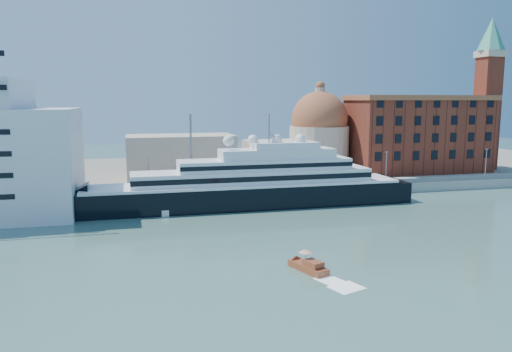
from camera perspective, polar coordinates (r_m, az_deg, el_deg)
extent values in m
plane|color=#335850|center=(93.83, 7.48, -6.06)|extent=(400.00, 400.00, 0.00)
cube|color=gray|center=(125.02, 1.74, -1.72)|extent=(180.00, 10.00, 2.50)
cube|color=slate|center=(164.37, -2.19, 0.68)|extent=(260.00, 72.00, 2.00)
cube|color=slate|center=(120.44, 2.33, -1.22)|extent=(180.00, 0.10, 1.20)
cube|color=black|center=(112.13, -1.27, -2.51)|extent=(72.06, 11.09, 6.01)
cone|color=black|center=(110.19, -20.87, -3.28)|extent=(9.24, 11.09, 11.09)
cube|color=black|center=(125.12, 15.04, -1.72)|extent=(5.54, 10.16, 5.54)
cube|color=white|center=(111.55, -1.27, -0.88)|extent=(70.21, 11.27, 0.55)
cube|color=white|center=(111.72, -0.35, 0.00)|extent=(53.58, 9.24, 2.77)
cube|color=black|center=(107.29, 0.24, -0.36)|extent=(53.58, 0.15, 1.11)
cube|color=white|center=(112.05, 1.02, 1.36)|extent=(38.80, 8.31, 2.40)
cube|color=white|center=(112.54, 2.39, 2.57)|extent=(25.87, 7.39, 2.22)
cube|color=white|center=(112.90, 3.30, 3.53)|extent=(14.78, 6.47, 1.48)
cylinder|color=slate|center=(111.57, 1.50, 5.47)|extent=(0.28, 0.28, 6.47)
sphere|color=white|center=(109.61, -3.18, 4.05)|extent=(2.40, 2.40, 2.40)
sphere|color=white|center=(110.80, -0.35, 4.11)|extent=(2.40, 2.40, 2.40)
sphere|color=white|center=(112.25, 2.40, 4.17)|extent=(2.40, 2.40, 2.40)
sphere|color=white|center=(113.96, 5.08, 4.21)|extent=(2.40, 2.40, 2.40)
cube|color=white|center=(106.38, -12.93, -4.15)|extent=(11.39, 4.47, 1.49)
cube|color=white|center=(106.05, -11.95, -3.49)|extent=(3.87, 2.57, 1.12)
cube|color=maroon|center=(71.46, 5.97, -10.44)|extent=(4.29, 6.94, 1.10)
cube|color=maroon|center=(70.37, 6.56, -9.95)|extent=(2.58, 3.18, 0.88)
cylinder|color=slate|center=(71.43, 5.70, -9.28)|extent=(0.07, 0.07, 1.76)
cone|color=red|center=(71.13, 5.71, -8.53)|extent=(1.98, 1.98, 0.44)
cube|color=maroon|center=(161.40, 18.02, 4.41)|extent=(42.00, 18.00, 22.00)
cube|color=#975131|center=(161.05, 18.21, 8.49)|extent=(43.00, 19.00, 1.50)
cube|color=maroon|center=(175.08, 24.83, 6.46)|extent=(6.00, 6.00, 35.00)
cube|color=beige|center=(175.62, 25.21, 12.50)|extent=(7.00, 7.00, 2.00)
cone|color=teal|center=(176.21, 25.34, 14.44)|extent=(8.40, 8.40, 10.00)
cylinder|color=beige|center=(153.52, 7.20, 3.07)|extent=(18.00, 18.00, 14.00)
sphere|color=#975131|center=(152.93, 7.27, 6.42)|extent=(17.00, 17.00, 17.00)
cylinder|color=beige|center=(152.84, 7.32, 9.42)|extent=(3.00, 3.00, 3.00)
cube|color=beige|center=(147.30, 2.39, 2.11)|extent=(18.00, 14.00, 10.00)
cube|color=beige|center=(143.77, -8.60, 2.26)|extent=(30.00, 16.00, 12.00)
cylinder|color=slate|center=(119.40, -26.69, -0.57)|extent=(0.24, 0.24, 8.00)
cube|color=slate|center=(118.88, -26.82, 1.38)|extent=(0.80, 0.30, 0.25)
cylinder|color=slate|center=(116.57, -12.16, -0.04)|extent=(0.24, 0.24, 8.00)
cube|color=slate|center=(116.04, -12.22, 1.96)|extent=(0.80, 0.30, 0.25)
cylinder|color=slate|center=(121.33, 2.14, 0.48)|extent=(0.24, 0.24, 8.00)
cube|color=slate|center=(120.82, 2.15, 2.40)|extent=(0.80, 0.30, 0.25)
cylinder|color=slate|center=(132.87, 14.65, 0.91)|extent=(0.24, 0.24, 8.00)
cube|color=slate|center=(132.41, 14.72, 2.67)|extent=(0.80, 0.30, 0.25)
cylinder|color=slate|center=(149.63, 24.78, 1.23)|extent=(0.24, 0.24, 8.00)
cube|color=slate|center=(149.21, 24.88, 2.79)|extent=(0.80, 0.30, 0.25)
cylinder|color=slate|center=(118.68, -7.44, 2.66)|extent=(0.50, 0.50, 18.00)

